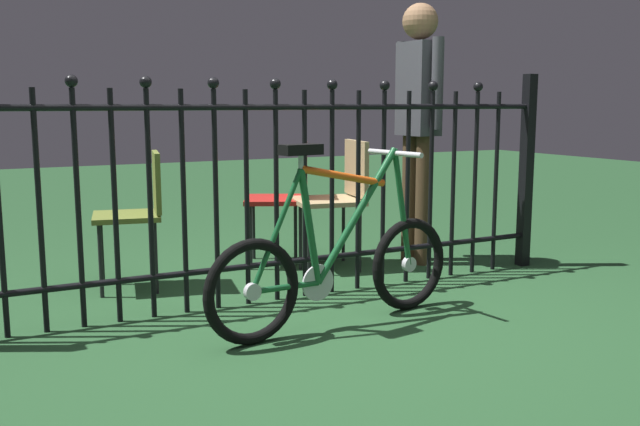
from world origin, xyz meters
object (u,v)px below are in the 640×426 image
chair_olive (139,206)px  person_visitor (418,108)px  chair_red (288,190)px  bicycle (337,265)px  chair_tan (339,191)px

chair_olive → person_visitor: bearing=-5.5°
chair_olive → chair_red: bearing=9.5°
chair_red → person_visitor: 1.05m
bicycle → chair_tan: bearing=60.3°
chair_tan → chair_red: 0.36m
bicycle → chair_olive: bearing=120.5°
bicycle → chair_tan: size_ratio=1.70×
chair_olive → person_visitor: person_visitor is taller
chair_tan → person_visitor: size_ratio=0.49×
person_visitor → chair_tan: bearing=168.6°
bicycle → chair_red: bicycle is taller
chair_tan → bicycle: bearing=-119.7°
person_visitor → chair_olive: bearing=174.5°
chair_tan → chair_olive: 1.32m
chair_tan → chair_olive: chair_tan is taller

